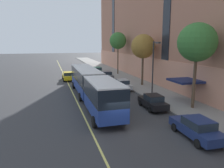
% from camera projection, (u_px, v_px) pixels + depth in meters
% --- Properties ---
extents(ground_plane, '(260.00, 260.00, 0.00)m').
position_uv_depth(ground_plane, '(121.00, 131.00, 17.61)').
color(ground_plane, '#38383A').
extents(sidewalk, '(5.22, 160.00, 0.15)m').
position_uv_depth(sidewalk, '(193.00, 110.00, 22.85)').
color(sidewalk, gray).
rests_on(sidewalk, ground).
extents(city_bus, '(2.93, 19.77, 3.59)m').
position_uv_depth(city_bus, '(91.00, 84.00, 26.04)').
color(city_bus, navy).
rests_on(city_bus, ground).
extents(parked_car_black_0, '(2.07, 4.36, 1.56)m').
position_uv_depth(parked_car_black_0, '(153.00, 102.00, 23.30)').
color(parked_car_black_0, black).
rests_on(parked_car_black_0, ground).
extents(parked_car_navy_2, '(2.11, 4.82, 1.56)m').
position_uv_depth(parked_car_navy_2, '(197.00, 128.00, 16.13)').
color(parked_car_navy_2, navy).
rests_on(parked_car_navy_2, ground).
extents(parked_car_green_3, '(2.07, 4.62, 1.56)m').
position_uv_depth(parked_car_green_3, '(97.00, 70.00, 48.75)').
color(parked_car_green_3, '#23603D').
rests_on(parked_car_green_3, ground).
extents(parked_car_silver_4, '(2.02, 4.66, 1.56)m').
position_uv_depth(parked_car_silver_4, '(122.00, 84.00, 32.71)').
color(parked_car_silver_4, '#B7B7BC').
rests_on(parked_car_silver_4, ground).
extents(parked_car_darkgray_6, '(2.13, 4.81, 1.56)m').
position_uv_depth(parked_car_darkgray_6, '(106.00, 75.00, 41.99)').
color(parked_car_darkgray_6, '#4C4C51').
rests_on(parked_car_darkgray_6, ground).
extents(taxi_cab, '(2.05, 4.80, 1.56)m').
position_uv_depth(taxi_cab, '(68.00, 76.00, 40.81)').
color(taxi_cab, yellow).
rests_on(taxi_cab, ground).
extents(street_tree_mid_block, '(3.93, 3.93, 8.83)m').
position_uv_depth(street_tree_mid_block, '(197.00, 43.00, 22.01)').
color(street_tree_mid_block, brown).
rests_on(street_tree_mid_block, sidewalk).
extents(street_tree_far_uptown, '(3.83, 3.83, 8.13)m').
position_uv_depth(street_tree_far_uptown, '(143.00, 47.00, 34.59)').
color(street_tree_far_uptown, brown).
rests_on(street_tree_far_uptown, sidewalk).
extents(street_tree_far_downtown, '(3.61, 3.61, 8.97)m').
position_uv_depth(street_tree_far_downtown, '(118.00, 41.00, 46.86)').
color(street_tree_far_downtown, brown).
rests_on(street_tree_far_downtown, sidewalk).
extents(street_lamp, '(0.36, 1.48, 6.96)m').
position_uv_depth(street_lamp, '(154.00, 64.00, 26.42)').
color(street_lamp, '#2D2D30').
rests_on(street_lamp, sidewalk).
extents(lane_centerline, '(0.16, 140.00, 0.01)m').
position_uv_depth(lane_centerline, '(86.00, 121.00, 19.80)').
color(lane_centerline, '#E0D66B').
rests_on(lane_centerline, ground).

